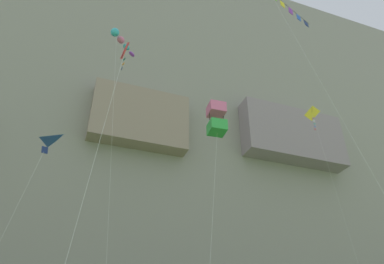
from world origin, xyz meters
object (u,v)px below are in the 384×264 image
(kite_diamond_near_cliff, at_px, (122,61))
(kite_diamond_low_center, at_px, (314,120))
(kite_box_upper_right, at_px, (217,119))
(kite_windsock_high_right, at_px, (120,40))
(kite_delta_mid_center, at_px, (36,147))
(kite_banner_mid_right, at_px, (296,21))

(kite_diamond_near_cliff, bearing_deg, kite_diamond_low_center, 33.22)
(kite_box_upper_right, height_order, kite_diamond_low_center, kite_diamond_low_center)
(kite_diamond_near_cliff, distance_m, kite_windsock_high_right, 17.24)
(kite_diamond_low_center, bearing_deg, kite_windsock_high_right, -166.84)
(kite_delta_mid_center, relative_size, kite_diamond_near_cliff, 0.89)
(kite_diamond_near_cliff, distance_m, kite_banner_mid_right, 15.34)
(kite_delta_mid_center, relative_size, kite_box_upper_right, 0.88)
(kite_banner_mid_right, bearing_deg, kite_diamond_near_cliff, -174.88)
(kite_box_upper_right, height_order, kite_windsock_high_right, kite_windsock_high_right)
(kite_windsock_high_right, relative_size, kite_diamond_low_center, 0.93)
(kite_delta_mid_center, height_order, kite_diamond_near_cliff, kite_diamond_near_cliff)
(kite_windsock_high_right, distance_m, kite_banner_mid_right, 16.06)
(kite_box_upper_right, xyz_separation_m, kite_windsock_high_right, (-6.17, 7.38, 12.17))
(kite_diamond_near_cliff, bearing_deg, kite_delta_mid_center, 112.02)
(kite_diamond_low_center, bearing_deg, kite_box_upper_right, -145.86)
(kite_box_upper_right, relative_size, kite_diamond_low_center, 0.57)
(kite_box_upper_right, bearing_deg, kite_banner_mid_right, -28.50)
(kite_delta_mid_center, bearing_deg, kite_banner_mid_right, -27.13)
(kite_delta_mid_center, distance_m, kite_box_upper_right, 12.09)
(kite_delta_mid_center, height_order, kite_windsock_high_right, kite_windsock_high_right)
(kite_box_upper_right, relative_size, kite_banner_mid_right, 0.68)
(kite_diamond_near_cliff, height_order, kite_diamond_low_center, kite_diamond_low_center)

